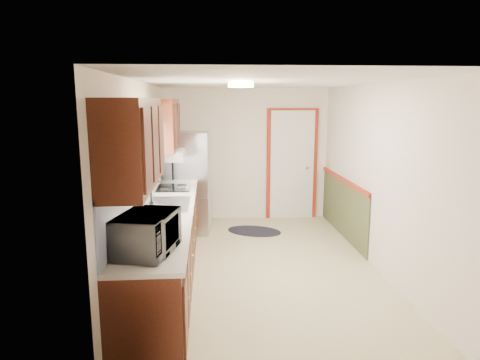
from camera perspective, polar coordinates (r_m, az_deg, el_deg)
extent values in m
cube|color=#C1B588|center=(5.74, 3.01, -11.78)|extent=(3.20, 5.20, 0.12)
cube|color=white|center=(5.31, 3.27, 12.93)|extent=(3.20, 5.20, 0.12)
cube|color=white|center=(7.85, 0.80, 3.41)|extent=(3.20, 0.10, 2.40)
cube|color=white|center=(3.01, 9.29, -8.60)|extent=(3.20, 0.10, 2.40)
cube|color=white|center=(5.41, -12.82, -0.12)|extent=(0.10, 5.20, 2.40)
cube|color=white|center=(5.78, 18.05, 0.29)|extent=(0.10, 5.20, 2.40)
cube|color=#3A170D|center=(5.28, -9.70, -8.71)|extent=(0.60, 4.00, 0.90)
cube|color=silver|center=(5.14, -9.70, -3.76)|extent=(0.63, 4.00, 0.04)
cube|color=#5273C8|center=(5.12, -13.18, -0.58)|extent=(0.02, 4.00, 0.55)
cube|color=#3A170D|center=(3.73, -14.13, 4.79)|extent=(0.35, 1.40, 0.75)
cube|color=#3A170D|center=(6.40, -10.05, 7.24)|extent=(0.35, 1.20, 0.75)
cube|color=white|center=(5.15, -13.17, 4.06)|extent=(0.02, 1.00, 0.90)
cube|color=orange|center=(5.12, -12.83, 7.96)|extent=(0.05, 1.12, 0.24)
cube|color=#B7B7BC|center=(5.23, -9.66, -3.23)|extent=(0.52, 0.82, 0.02)
cube|color=white|center=(6.49, -9.44, 3.31)|extent=(0.45, 0.60, 0.15)
cube|color=maroon|center=(7.97, 6.92, 1.99)|extent=(0.94, 0.05, 2.08)
cube|color=white|center=(7.95, 6.95, 1.96)|extent=(0.80, 0.04, 2.00)
cube|color=#444929|center=(7.17, 13.57, -3.68)|extent=(0.02, 2.30, 0.90)
cube|color=maroon|center=(7.07, 13.63, 0.01)|extent=(0.04, 2.30, 0.06)
cylinder|color=#FFD88C|center=(5.08, 0.12, 12.61)|extent=(0.30, 0.30, 0.06)
imported|color=white|center=(3.60, -12.34, -6.42)|extent=(0.46, 0.66, 0.41)
cube|color=#B7B7BC|center=(7.19, -6.83, -0.26)|extent=(0.77, 0.73, 1.67)
cylinder|color=black|center=(6.86, -8.89, -1.55)|extent=(0.02, 0.02, 1.17)
ellipsoid|color=black|center=(7.27, 1.90, -6.82)|extent=(1.08, 0.91, 0.01)
cube|color=black|center=(6.19, -8.83, -1.02)|extent=(0.46, 0.56, 0.02)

